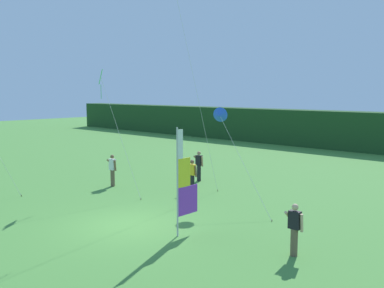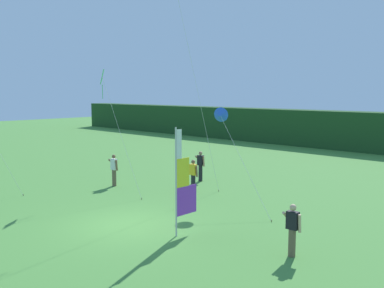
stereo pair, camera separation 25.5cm
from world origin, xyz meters
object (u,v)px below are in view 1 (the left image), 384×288
person_far_left (113,169)px  kite_blue_delta_1 (220,116)px  person_mid_field (192,175)px  kite_green_diamond_0 (103,84)px  banner_flag (183,184)px  person_near_banner (295,228)px  person_far_right (199,165)px

person_far_left → kite_blue_delta_1: bearing=17.1°
person_mid_field → person_far_left: (-3.95, -1.88, 0.03)m
person_mid_field → kite_green_diamond_0: (-3.61, -2.59, 4.46)m
kite_green_diamond_0 → kite_blue_delta_1: size_ratio=1.43×
person_far_left → kite_blue_delta_1: kite_blue_delta_1 is taller
banner_flag → kite_green_diamond_0: bearing=163.9°
person_near_banner → person_far_left: bearing=170.1°
person_mid_field → person_near_banner: bearing=-26.7°
person_near_banner → kite_blue_delta_1: size_ratio=0.38×
kite_green_diamond_0 → banner_flag: bearing=-16.1°
banner_flag → kite_blue_delta_1: kite_blue_delta_1 is taller
banner_flag → person_mid_field: (-4.01, 4.79, -0.94)m
banner_flag → person_mid_field: bearing=129.9°
banner_flag → kite_blue_delta_1: 5.58m
person_mid_field → person_far_right: 2.60m
person_near_banner → banner_flag: bearing=-167.2°
person_far_left → person_far_right: size_ratio=1.00×
person_mid_field → kite_blue_delta_1: 3.50m
person_mid_field → kite_blue_delta_1: size_ratio=0.38×
person_far_right → kite_blue_delta_1: bearing=-34.5°
person_mid_field → banner_flag: bearing=-50.1°
person_near_banner → person_far_left: (-11.76, 2.05, 0.03)m
person_near_banner → kite_blue_delta_1: (-6.02, 3.82, 3.00)m
banner_flag → person_far_right: banner_flag is taller
person_near_banner → person_mid_field: (-7.81, 3.93, 0.00)m
kite_blue_delta_1 → person_far_right: bearing=145.5°
banner_flag → person_far_left: 8.53m
person_mid_field → kite_green_diamond_0: 6.30m
banner_flag → kite_green_diamond_0: 8.68m
person_mid_field → kite_blue_delta_1: kite_blue_delta_1 is taller
banner_flag → person_near_banner: banner_flag is taller
person_near_banner → person_far_right: (-9.28, 6.07, 0.03)m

